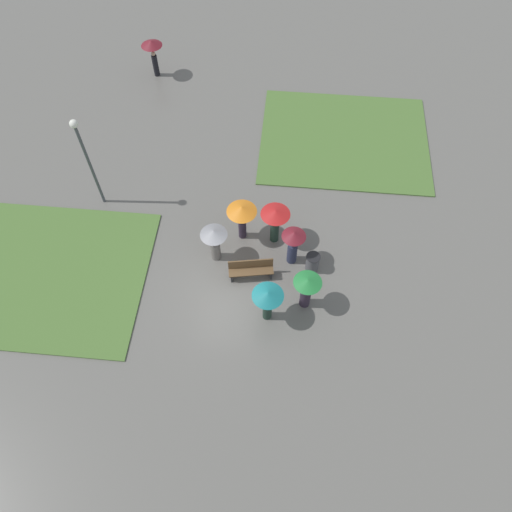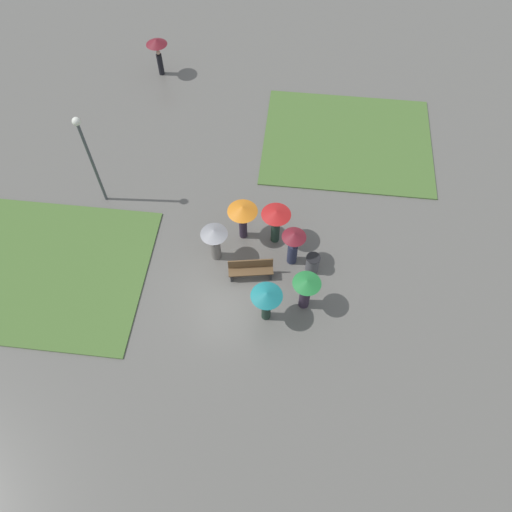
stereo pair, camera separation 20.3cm
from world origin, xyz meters
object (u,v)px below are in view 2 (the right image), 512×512
at_px(crowd_person_red, 276,219).
at_px(lone_walker_far_path, 157,47).
at_px(lamp_post, 88,151).
at_px(crowd_person_maroon, 293,244).
at_px(park_bench, 251,269).
at_px(crowd_person_orange, 243,213).
at_px(crowd_person_grey, 215,238).
at_px(trash_bin, 312,263).
at_px(crowd_person_teal, 267,299).
at_px(crowd_person_green, 306,289).

height_order(crowd_person_red, lone_walker_far_path, lone_walker_far_path).
distance_m(lamp_post, crowd_person_red, 7.67).
bearing_deg(crowd_person_maroon, lone_walker_far_path, 57.28).
xyz_separation_m(park_bench, crowd_person_maroon, (1.52, 0.85, 0.72)).
bearing_deg(crowd_person_orange, crowd_person_red, 7.22).
bearing_deg(park_bench, crowd_person_grey, 143.38).
height_order(park_bench, lamp_post, lamp_post).
height_order(lamp_post, trash_bin, lamp_post).
relative_size(trash_bin, crowd_person_orange, 0.45).
distance_m(crowd_person_teal, lone_walker_far_path, 15.03).
xyz_separation_m(crowd_person_grey, crowd_person_maroon, (2.97, 0.13, -0.05)).
height_order(park_bench, crowd_person_red, crowd_person_red).
height_order(park_bench, lone_walker_far_path, lone_walker_far_path).
height_order(lamp_post, crowd_person_green, lamp_post).
relative_size(park_bench, crowd_person_green, 1.01).
xyz_separation_m(crowd_person_red, lone_walker_far_path, (-6.83, 9.89, 0.19)).
distance_m(crowd_person_red, lone_walker_far_path, 12.03).
bearing_deg(crowd_person_maroon, park_bench, 141.58).
height_order(trash_bin, crowd_person_orange, crowd_person_orange).
distance_m(lamp_post, lone_walker_far_path, 8.70).
height_order(park_bench, crowd_person_teal, crowd_person_teal).
xyz_separation_m(crowd_person_teal, crowd_person_grey, (-2.21, 2.41, -0.07)).
xyz_separation_m(trash_bin, crowd_person_orange, (-2.85, 1.31, 1.03)).
xyz_separation_m(crowd_person_teal, crowd_person_red, (0.01, 3.49, 0.04)).
distance_m(lamp_post, crowd_person_orange, 6.39).
height_order(crowd_person_teal, crowd_person_orange, crowd_person_orange).
xyz_separation_m(crowd_person_green, lone_walker_far_path, (-8.17, 12.73, 0.41)).
bearing_deg(crowd_person_maroon, trash_bin, -88.83).
relative_size(park_bench, crowd_person_grey, 0.99).
bearing_deg(park_bench, trash_bin, 2.87).
relative_size(crowd_person_maroon, lone_walker_far_path, 0.93).
bearing_deg(crowd_person_orange, crowd_person_teal, -60.53).
xyz_separation_m(crowd_person_grey, lone_walker_far_path, (-4.61, 10.97, 0.30)).
distance_m(crowd_person_red, crowd_person_orange, 1.30).
distance_m(park_bench, trash_bin, 2.39).
bearing_deg(crowd_person_grey, park_bench, -48.48).
bearing_deg(crowd_person_orange, lone_walker_far_path, 128.90).
xyz_separation_m(crowd_person_grey, crowd_person_green, (3.56, -1.76, -0.11)).
bearing_deg(crowd_person_orange, park_bench, -64.63).
distance_m(park_bench, lone_walker_far_path, 13.22).
bearing_deg(crowd_person_red, crowd_person_orange, 146.28).
xyz_separation_m(trash_bin, lone_walker_far_path, (-8.39, 11.16, 1.12)).
relative_size(crowd_person_teal, crowd_person_maroon, 0.96).
height_order(crowd_person_green, crowd_person_red, crowd_person_red).
relative_size(crowd_person_green, crowd_person_orange, 0.93).
bearing_deg(lone_walker_far_path, park_bench, -106.32).
distance_m(crowd_person_teal, crowd_person_grey, 3.28).
bearing_deg(crowd_person_red, crowd_person_teal, -121.57).
xyz_separation_m(park_bench, trash_bin, (2.33, 0.54, -0.05)).
bearing_deg(crowd_person_orange, trash_bin, -15.19).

